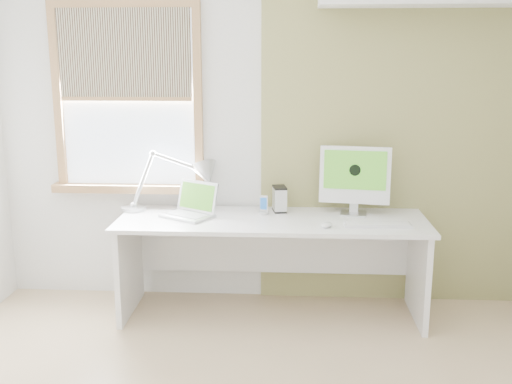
# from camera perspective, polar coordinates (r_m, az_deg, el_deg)

# --- Properties ---
(room) EXTENTS (4.04, 3.54, 2.64)m
(room) POSITION_cam_1_polar(r_m,az_deg,el_deg) (2.75, -1.24, 1.21)
(room) COLOR tan
(room) RESTS_ON ground
(accent_wall) EXTENTS (2.00, 0.02, 2.60)m
(accent_wall) POSITION_cam_1_polar(r_m,az_deg,el_deg) (4.53, 13.29, 5.49)
(accent_wall) COLOR #928A53
(accent_wall) RESTS_ON room
(window) EXTENTS (1.20, 0.14, 1.42)m
(window) POSITION_cam_1_polar(r_m,az_deg,el_deg) (4.58, -12.26, 8.69)
(window) COLOR olive
(window) RESTS_ON room
(desk) EXTENTS (2.20, 0.70, 0.73)m
(desk) POSITION_cam_1_polar(r_m,az_deg,el_deg) (4.34, 1.56, -4.85)
(desk) COLOR white
(desk) RESTS_ON room
(desk_lamp) EXTENTS (0.82, 0.36, 0.45)m
(desk_lamp) POSITION_cam_1_polar(r_m,az_deg,el_deg) (4.48, -6.12, 1.33)
(desk_lamp) COLOR silver
(desk_lamp) RESTS_ON desk
(laptop) EXTENTS (0.44, 0.41, 0.24)m
(laptop) POSITION_cam_1_polar(r_m,az_deg,el_deg) (4.32, -6.22, -1.49)
(laptop) COLOR silver
(laptop) RESTS_ON desk
(phone_dock) EXTENTS (0.09, 0.09, 0.14)m
(phone_dock) POSITION_cam_1_polar(r_m,az_deg,el_deg) (4.34, 0.74, -1.64)
(phone_dock) COLOR silver
(phone_dock) RESTS_ON desk
(external_drive) EXTENTS (0.12, 0.16, 0.19)m
(external_drive) POSITION_cam_1_polar(r_m,az_deg,el_deg) (4.41, 2.27, -0.67)
(external_drive) COLOR silver
(external_drive) RESTS_ON desk
(imac) EXTENTS (0.51, 0.20, 0.50)m
(imac) POSITION_cam_1_polar(r_m,az_deg,el_deg) (4.35, 9.48, 1.48)
(imac) COLOR silver
(imac) RESTS_ON desk
(keyboard) EXTENTS (0.46, 0.14, 0.02)m
(keyboard) POSITION_cam_1_polar(r_m,az_deg,el_deg) (4.13, 11.61, -3.07)
(keyboard) COLOR white
(keyboard) RESTS_ON desk
(mouse) EXTENTS (0.10, 0.12, 0.03)m
(mouse) POSITION_cam_1_polar(r_m,az_deg,el_deg) (4.05, 6.80, -3.14)
(mouse) COLOR white
(mouse) RESTS_ON desk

